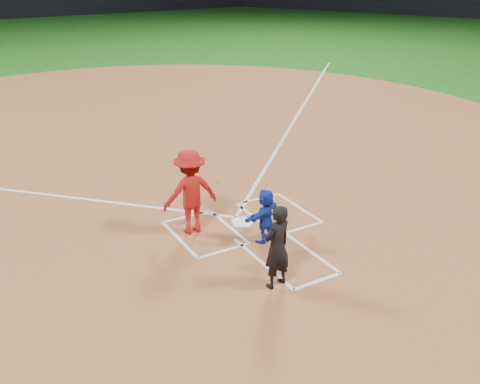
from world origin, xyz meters
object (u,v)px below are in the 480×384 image
home_plate (243,222)px  umpire (277,247)px  catcher (265,215)px  batter_at_plate (190,192)px

home_plate → umpire: 2.74m
umpire → catcher: bearing=-127.1°
catcher → home_plate: bearing=-113.5°
catcher → batter_at_plate: 1.70m
catcher → umpire: (-0.75, -1.55, 0.23)m
catcher → batter_at_plate: bearing=-68.0°
catcher → umpire: 1.74m
catcher → umpire: bearing=40.8°
umpire → batter_at_plate: 2.75m
catcher → batter_at_plate: size_ratio=0.62×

